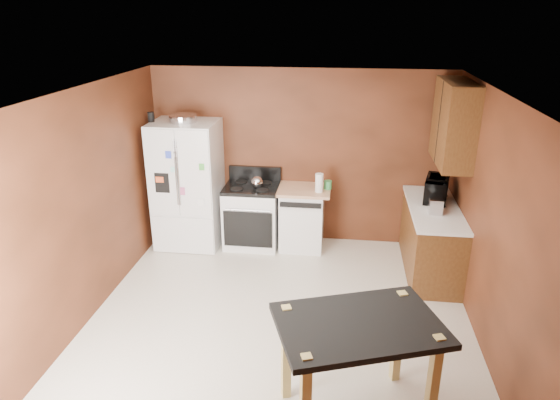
% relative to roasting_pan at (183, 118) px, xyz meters
% --- Properties ---
extents(floor, '(4.50, 4.50, 0.00)m').
position_rel_roasting_pan_xyz_m(floor, '(1.55, -1.88, -1.85)').
color(floor, beige).
rests_on(floor, ground).
extents(ceiling, '(4.50, 4.50, 0.00)m').
position_rel_roasting_pan_xyz_m(ceiling, '(1.55, -1.88, 0.65)').
color(ceiling, white).
rests_on(ceiling, ground).
extents(wall_back, '(4.20, 0.00, 4.20)m').
position_rel_roasting_pan_xyz_m(wall_back, '(1.55, 0.37, -0.60)').
color(wall_back, brown).
rests_on(wall_back, ground).
extents(wall_front, '(4.20, 0.00, 4.20)m').
position_rel_roasting_pan_xyz_m(wall_front, '(1.55, -4.13, -0.60)').
color(wall_front, brown).
rests_on(wall_front, ground).
extents(wall_left, '(0.00, 4.50, 4.50)m').
position_rel_roasting_pan_xyz_m(wall_left, '(-0.55, -1.88, -0.60)').
color(wall_left, brown).
rests_on(wall_left, ground).
extents(wall_right, '(0.00, 4.50, 4.50)m').
position_rel_roasting_pan_xyz_m(wall_right, '(3.65, -1.88, -0.60)').
color(wall_right, brown).
rests_on(wall_right, ground).
extents(roasting_pan, '(0.38, 0.38, 0.09)m').
position_rel_roasting_pan_xyz_m(roasting_pan, '(0.00, 0.00, 0.00)').
color(roasting_pan, silver).
rests_on(roasting_pan, refrigerator).
extents(pen_cup, '(0.09, 0.09, 0.13)m').
position_rel_roasting_pan_xyz_m(pen_cup, '(-0.43, -0.05, 0.02)').
color(pen_cup, black).
rests_on(pen_cup, refrigerator).
extents(kettle, '(0.17, 0.17, 0.17)m').
position_rel_roasting_pan_xyz_m(kettle, '(1.01, -0.02, -0.86)').
color(kettle, silver).
rests_on(kettle, gas_range).
extents(paper_towel, '(0.15, 0.15, 0.26)m').
position_rel_roasting_pan_xyz_m(paper_towel, '(1.87, -0.03, -0.83)').
color(paper_towel, white).
rests_on(paper_towel, dishwasher).
extents(green_canister, '(0.12, 0.12, 0.12)m').
position_rel_roasting_pan_xyz_m(green_canister, '(1.98, 0.10, -0.90)').
color(green_canister, '#3B9B52').
rests_on(green_canister, dishwasher).
extents(toaster, '(0.17, 0.27, 0.19)m').
position_rel_roasting_pan_xyz_m(toaster, '(3.32, -0.59, -0.85)').
color(toaster, silver).
rests_on(toaster, right_cabinets).
extents(microwave, '(0.45, 0.58, 0.28)m').
position_rel_roasting_pan_xyz_m(microwave, '(3.39, -0.18, -0.81)').
color(microwave, black).
rests_on(microwave, right_cabinets).
extents(refrigerator, '(0.90, 0.80, 1.80)m').
position_rel_roasting_pan_xyz_m(refrigerator, '(0.00, -0.01, -0.95)').
color(refrigerator, white).
rests_on(refrigerator, ground).
extents(gas_range, '(0.76, 0.68, 1.10)m').
position_rel_roasting_pan_xyz_m(gas_range, '(0.91, 0.05, -1.39)').
color(gas_range, white).
rests_on(gas_range, ground).
extents(dishwasher, '(0.78, 0.63, 0.89)m').
position_rel_roasting_pan_xyz_m(dishwasher, '(1.63, 0.07, -1.40)').
color(dishwasher, white).
rests_on(dishwasher, ground).
extents(right_cabinets, '(0.63, 1.58, 2.45)m').
position_rel_roasting_pan_xyz_m(right_cabinets, '(3.39, -0.40, -0.94)').
color(right_cabinets, brown).
rests_on(right_cabinets, ground).
extents(island, '(1.51, 1.25, 0.93)m').
position_rel_roasting_pan_xyz_m(island, '(2.36, -3.07, -1.07)').
color(island, black).
rests_on(island, ground).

